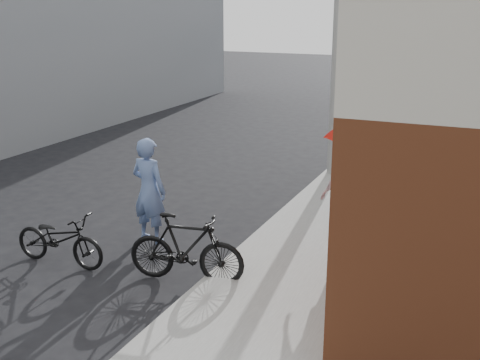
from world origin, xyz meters
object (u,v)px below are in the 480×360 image
Objects in this scene: utility_pole at (339,29)px; planter at (389,218)px; bike_left at (59,239)px; bike_right at (186,248)px; officer at (149,190)px; kimono_woman at (348,203)px.

utility_pole reaches higher than planter.
utility_pole is 7.82m from bike_left.
bike_left is 2.18m from bike_right.
planter is at bearing -51.81° from bike_left.
officer is 3.42m from kimono_woman.
utility_pole reaches higher than bike_right.
bike_left is at bearing -141.02° from planter.
bike_right is at bearing -125.10° from planter.
planter is (4.56, 3.69, -0.20)m from bike_left.
officer is 4.38× the size of planter.
kimono_woman reaches higher than bike_left.
bike_left is 3.88× the size of planter.
officer reaches higher than bike_left.
planter is (3.77, 2.24, -0.70)m from officer.
utility_pole is at bearing -101.81° from officer.
bike_left is at bearing -111.75° from utility_pole.
bike_right is 4.20× the size of planter.
officer is (-1.87, -5.22, -2.56)m from utility_pole.
utility_pole reaches higher than officer.
utility_pole is 3.73× the size of officer.
kimono_woman is 1.80m from planter.
planter is at bearing -141.42° from officer.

